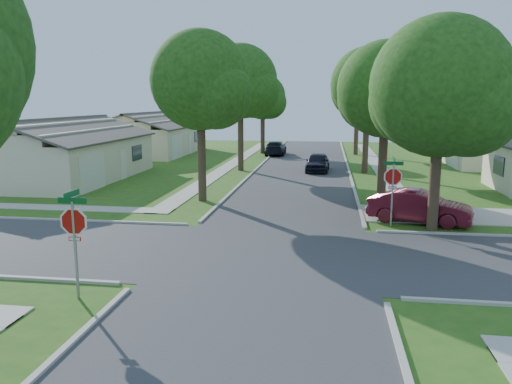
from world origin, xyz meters
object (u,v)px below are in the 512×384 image
at_px(tree_e_mid, 369,88).
at_px(house_ne_far, 491,145).
at_px(car_curb_west, 276,148).
at_px(house_nw_near, 63,157).
at_px(tree_e_far, 358,94).
at_px(car_curb_east, 318,162).
at_px(tree_ne_corner, 442,94).
at_px(stop_sign_ne, 393,180).
at_px(tree_e_near, 387,94).
at_px(tree_w_near, 201,85).
at_px(tree_w_far, 263,99).
at_px(house_nw_far, 150,139).
at_px(tree_w_mid, 241,85).
at_px(car_driveway, 420,207).
at_px(stop_sign_sw, 74,226).

distance_m(tree_e_mid, house_ne_far, 14.58).
relative_size(house_ne_far, car_curb_west, 2.86).
bearing_deg(house_nw_near, tree_e_far, 42.50).
bearing_deg(car_curb_east, tree_ne_corner, -70.35).
bearing_deg(stop_sign_ne, tree_e_far, 89.90).
xyz_separation_m(tree_e_near, tree_w_near, (-9.40, 0.00, 0.47)).
distance_m(tree_w_far, house_nw_far, 12.19).
relative_size(tree_e_near, tree_e_far, 0.95).
relative_size(tree_e_near, tree_e_mid, 0.90).
relative_size(stop_sign_ne, house_nw_near, 0.22).
bearing_deg(car_curb_west, stop_sign_ne, 104.80).
distance_m(tree_w_mid, house_nw_near, 13.77).
bearing_deg(stop_sign_ne, tree_ne_corner, -16.55).
xyz_separation_m(tree_w_mid, car_curb_east, (5.84, 0.33, -5.78)).
height_order(stop_sign_ne, house_ne_far, house_ne_far).
bearing_deg(car_driveway, tree_e_far, 21.21).
relative_size(stop_sign_ne, tree_w_far, 0.37).
bearing_deg(tree_e_near, house_ne_far, 60.65).
relative_size(tree_e_near, tree_w_far, 1.03).
relative_size(tree_w_near, tree_ne_corner, 1.04).
xyz_separation_m(tree_w_far, car_curb_east, (5.85, -12.67, -4.80)).
bearing_deg(house_nw_far, tree_w_near, -63.73).
bearing_deg(tree_w_far, car_curb_east, -65.21).
height_order(tree_w_far, car_curb_east, tree_w_far).
distance_m(tree_e_far, car_driveway, 29.01).
bearing_deg(house_nw_near, tree_e_near, -16.11).
xyz_separation_m(stop_sign_ne, car_curb_east, (-3.50, 16.64, -1.32)).
bearing_deg(tree_w_mid, tree_e_mid, -0.00).
xyz_separation_m(tree_w_near, car_curb_west, (1.44, 23.54, -5.43)).
distance_m(tree_e_mid, car_driveway, 16.51).
xyz_separation_m(house_nw_far, car_curb_east, (17.19, -10.66, -0.81)).
relative_size(stop_sign_sw, tree_w_far, 0.37).
bearing_deg(house_nw_near, tree_ne_corner, -25.77).
distance_m(stop_sign_sw, tree_w_near, 14.30).
xyz_separation_m(tree_w_near, house_nw_far, (-11.35, 22.99, -4.60)).
bearing_deg(house_ne_far, car_curb_west, 169.52).
xyz_separation_m(stop_sign_sw, tree_e_mid, (9.46, 25.71, 4.22)).
distance_m(tree_e_far, house_ne_far, 13.09).
height_order(tree_w_mid, car_curb_east, tree_w_mid).
relative_size(tree_w_mid, house_nw_near, 0.70).
xyz_separation_m(house_ne_far, house_nw_far, (-31.98, 3.00, 0.00)).
distance_m(tree_e_far, car_curb_east, 14.17).
relative_size(house_ne_far, house_nw_near, 1.00).
xyz_separation_m(stop_sign_sw, car_curb_east, (5.90, 26.04, -1.32)).
relative_size(tree_e_far, tree_w_mid, 0.91).
bearing_deg(house_nw_near, tree_w_mid, 27.90).
xyz_separation_m(tree_w_near, house_nw_near, (-11.35, 5.99, -4.60)).
bearing_deg(tree_ne_corner, house_nw_near, 154.23).
bearing_deg(tree_e_far, house_nw_far, -174.47).
relative_size(tree_e_far, car_driveway, 1.99).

